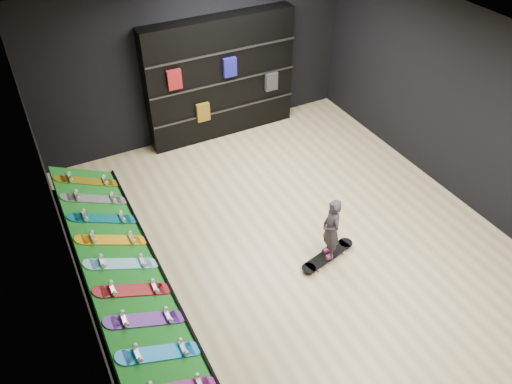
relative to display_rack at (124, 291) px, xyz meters
name	(u,v)px	position (x,y,z in m)	size (l,w,h in m)	color
floor	(291,241)	(2.55, 0.00, -0.25)	(6.00, 7.00, 0.01)	beige
ceiling	(303,53)	(2.55, 0.00, 2.75)	(6.00, 7.00, 0.01)	white
wall_back	(196,61)	(2.55, 3.50, 1.25)	(6.00, 0.02, 3.00)	black
wall_front	(511,373)	(2.55, -3.50, 1.25)	(6.00, 0.02, 3.00)	black
wall_left	(65,232)	(-0.45, 0.00, 1.25)	(0.02, 7.00, 3.00)	black
wall_right	(463,108)	(5.55, 0.00, 1.25)	(0.02, 7.00, 3.00)	black
display_rack	(124,291)	(0.00, 0.00, 0.00)	(0.90, 4.50, 0.50)	black
turf_ramp	(121,266)	(0.05, 0.00, 0.46)	(1.00, 4.50, 0.04)	#0D5813
back_shelving	(221,78)	(2.94, 3.32, 0.90)	(2.88, 0.34, 2.31)	black
floor_skateboard	(328,257)	(2.83, -0.56, -0.20)	(0.98, 0.22, 0.09)	black
child	(330,240)	(2.83, -0.56, 0.14)	(0.22, 0.16, 0.60)	black
display_board_1	(160,353)	(0.06, -1.42, 0.49)	(0.98, 0.22, 0.09)	blue
display_board_2	(146,320)	(0.06, -0.95, 0.49)	(0.98, 0.22, 0.09)	purple
display_board_3	(133,290)	(0.06, -0.48, 0.49)	(0.98, 0.22, 0.09)	red
display_board_4	(122,264)	(0.06, 0.00, 0.49)	(0.98, 0.22, 0.09)	#0CB2E5
display_board_5	(112,240)	(0.06, 0.48, 0.49)	(0.98, 0.22, 0.09)	yellow
display_board_6	(103,218)	(0.06, 0.95, 0.49)	(0.98, 0.22, 0.09)	#0C8C99
display_board_7	(95,199)	(0.06, 1.42, 0.49)	(0.98, 0.22, 0.09)	black
display_board_8	(87,181)	(0.06, 1.90, 0.49)	(0.98, 0.22, 0.09)	yellow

